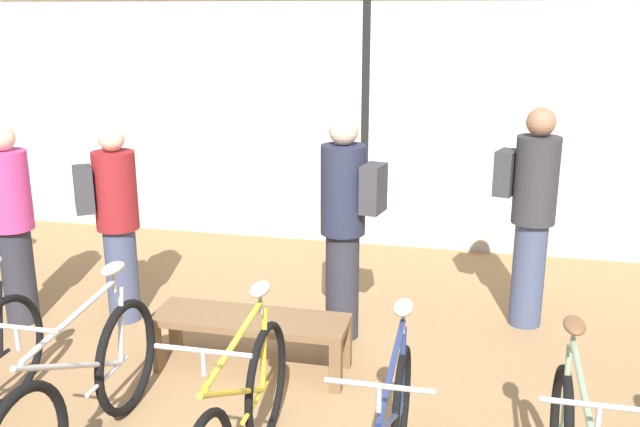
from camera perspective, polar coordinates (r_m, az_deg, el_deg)
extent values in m
cube|color=beige|center=(7.89, 3.51, -0.77)|extent=(12.00, 0.08, 0.45)
cube|color=silver|center=(7.62, 3.68, 8.63)|extent=(12.00, 0.04, 2.15)
cube|color=black|center=(7.59, 3.65, 8.61)|extent=(0.08, 0.02, 2.15)
torus|color=black|center=(5.14, -23.64, -9.97)|extent=(0.05, 0.73, 0.73)
cylinder|color=black|center=(5.02, -24.21, -7.67)|extent=(0.03, 0.11, 0.49)
torus|color=black|center=(4.78, -15.20, -11.04)|extent=(0.06, 0.74, 0.74)
cylinder|color=#BCBCC1|center=(4.23, -19.08, -11.43)|extent=(0.03, 1.00, 0.51)
cylinder|color=#BCBCC1|center=(4.65, -15.64, -8.61)|extent=(0.03, 0.11, 0.49)
cylinder|color=#BCBCC1|center=(4.14, -19.21, -7.87)|extent=(0.03, 0.93, 0.10)
cylinder|color=#BCBCC1|center=(4.59, -16.62, -12.32)|extent=(0.03, 0.48, 0.03)
cylinder|color=#B2B2B7|center=(4.50, -16.18, -5.21)|extent=(0.02, 0.02, 0.14)
ellipsoid|color=#B2A893|center=(4.47, -16.25, -4.25)|extent=(0.11, 0.22, 0.06)
cylinder|color=#B2B2B7|center=(3.76, -23.06, -9.20)|extent=(0.02, 0.02, 0.12)
cylinder|color=#ADADB2|center=(3.73, -23.16, -8.37)|extent=(0.46, 0.02, 0.02)
torus|color=black|center=(4.36, -4.30, -13.34)|extent=(0.05, 0.73, 0.73)
cylinder|color=gold|center=(3.81, -6.78, -14.00)|extent=(0.03, 0.93, 0.51)
cylinder|color=gold|center=(4.22, -4.53, -10.75)|extent=(0.03, 0.11, 0.49)
cylinder|color=gold|center=(3.70, -6.77, -10.09)|extent=(0.03, 0.85, 0.10)
cylinder|color=gold|center=(4.18, -5.21, -14.78)|extent=(0.03, 0.45, 0.03)
cylinder|color=#B2B2B7|center=(4.05, -4.79, -7.09)|extent=(0.02, 0.02, 0.14)
ellipsoid|color=#B2A893|center=(4.02, -4.82, -6.04)|extent=(0.11, 0.22, 0.06)
cylinder|color=#B2B2B7|center=(3.30, -9.31, -11.72)|extent=(0.02, 0.02, 0.12)
cylinder|color=#ADADB2|center=(3.28, -9.35, -10.79)|extent=(0.46, 0.02, 0.02)
torus|color=black|center=(4.23, 6.53, -14.88)|extent=(0.04, 0.67, 0.67)
cylinder|color=navy|center=(3.62, 5.60, -16.19)|extent=(0.03, 1.00, 0.51)
cylinder|color=navy|center=(4.08, 6.58, -12.27)|extent=(0.03, 0.11, 0.49)
cylinder|color=navy|center=(3.51, 5.79, -12.13)|extent=(0.03, 0.92, 0.10)
cylinder|color=navy|center=(4.03, 6.13, -16.61)|extent=(0.03, 0.48, 0.03)
cylinder|color=#B2B2B7|center=(3.90, 6.65, -8.54)|extent=(0.02, 0.02, 0.14)
ellipsoid|color=#B2A893|center=(3.87, 6.69, -7.46)|extent=(0.11, 0.22, 0.06)
cylinder|color=#B2B2B7|center=(3.06, 4.73, -14.56)|extent=(0.02, 0.02, 0.12)
cylinder|color=#ADADB2|center=(3.03, 4.76, -13.58)|extent=(0.46, 0.02, 0.02)
torus|color=black|center=(4.23, 18.73, -15.78)|extent=(0.05, 0.66, 0.66)
cylinder|color=gray|center=(4.08, 19.09, -13.19)|extent=(0.03, 0.11, 0.49)
cylinder|color=gray|center=(3.55, 20.26, -12.91)|extent=(0.03, 0.85, 0.10)
cylinder|color=#B2B2B7|center=(3.91, 19.57, -9.49)|extent=(0.02, 0.02, 0.14)
ellipsoid|color=brown|center=(3.87, 19.68, -8.42)|extent=(0.11, 0.22, 0.06)
cylinder|color=#B2B2B7|center=(3.13, 21.38, -15.07)|extent=(0.02, 0.02, 0.12)
cylinder|color=#ADADB2|center=(3.11, 21.50, -14.12)|extent=(0.46, 0.02, 0.02)
cube|color=brown|center=(5.13, -5.63, -8.47)|extent=(1.40, 0.44, 0.05)
cube|color=brown|center=(5.30, -13.09, -10.42)|extent=(0.08, 0.08, 0.36)
cube|color=brown|center=(4.91, 1.27, -12.22)|extent=(0.08, 0.08, 0.36)
cube|color=brown|center=(5.59, -11.50, -8.86)|extent=(0.08, 0.08, 0.36)
cube|color=brown|center=(5.22, 2.07, -10.39)|extent=(0.08, 0.08, 0.36)
cylinder|color=#2D2D38|center=(6.36, -22.96, -4.59)|extent=(0.27, 0.27, 0.80)
cylinder|color=#D13D84|center=(6.16, -23.68, 1.70)|extent=(0.36, 0.36, 0.64)
sphere|color=beige|center=(6.07, -24.12, 5.55)|extent=(0.21, 0.21, 0.21)
cylinder|color=#424C6B|center=(6.11, -15.53, -4.71)|extent=(0.36, 0.36, 0.80)
cylinder|color=maroon|center=(5.91, -16.05, 1.78)|extent=(0.47, 0.47, 0.63)
sphere|color=beige|center=(5.82, -16.36, 5.76)|extent=(0.21, 0.21, 0.21)
cube|color=#38383D|center=(5.89, -18.39, 1.85)|extent=(0.25, 0.28, 0.36)
cylinder|color=#424C6B|center=(6.03, 16.31, -4.66)|extent=(0.33, 0.33, 0.87)
cylinder|color=#333338|center=(5.81, 16.91, 2.56)|extent=(0.43, 0.43, 0.69)
sphere|color=#9E7051|center=(5.73, 17.28, 7.00)|extent=(0.23, 0.23, 0.23)
cube|color=#38383D|center=(5.87, 14.67, 3.19)|extent=(0.21, 0.27, 0.36)
cylinder|color=#2D2D38|center=(5.59, 1.79, -5.76)|extent=(0.31, 0.31, 0.86)
cylinder|color=#23283D|center=(5.35, 1.86, 1.91)|extent=(0.40, 0.40, 0.68)
sphere|color=beige|center=(5.26, 1.91, 6.67)|extent=(0.22, 0.22, 0.22)
cube|color=#38383D|center=(5.26, 4.28, 2.00)|extent=(0.19, 0.26, 0.36)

